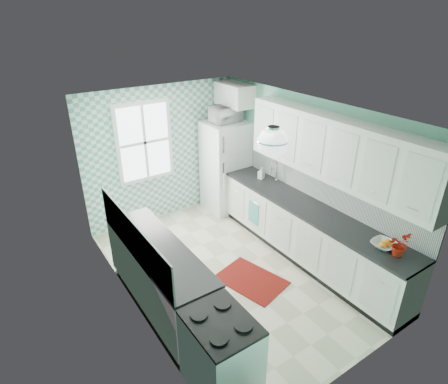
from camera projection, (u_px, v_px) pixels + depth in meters
floor at (230, 271)px, 5.82m from camera, size 3.00×4.40×0.02m
ceiling at (232, 111)px, 4.70m from camera, size 3.00×4.40×0.02m
wall_back at (163, 154)px, 6.90m from camera, size 3.00×0.02×2.50m
wall_front at (361, 287)px, 3.61m from camera, size 3.00×0.02×2.50m
wall_left at (128, 232)px, 4.50m from camera, size 0.02×4.40×2.50m
wall_right at (308, 175)px, 6.01m from camera, size 0.02×4.40×2.50m
accent_wall at (163, 154)px, 6.88m from camera, size 3.00×0.01×2.50m
window at (144, 142)px, 6.56m from camera, size 1.04×0.05×1.44m
backsplash_right at (325, 188)px, 5.73m from camera, size 0.02×3.60×0.51m
backsplash_left at (133, 238)px, 4.48m from camera, size 0.02×2.15×0.51m
upper_cabinets_right at (335, 150)px, 5.19m from camera, size 0.33×3.20×0.90m
upper_cabinet_fridge at (233, 94)px, 6.82m from camera, size 0.40×0.74×0.40m
ceiling_light at (273, 142)px, 4.19m from camera, size 0.34×0.34×0.35m
base_cabinets_right at (307, 234)px, 5.92m from camera, size 0.60×3.60×0.90m
countertop_right at (309, 209)px, 5.70m from camera, size 0.63×3.60×0.04m
base_cabinets_left at (160, 278)px, 4.96m from camera, size 0.60×2.15×0.90m
countertop_left at (158, 249)px, 4.76m from camera, size 0.63×2.15×0.04m
fridge at (226, 167)px, 7.29m from camera, size 0.77×0.76×1.77m
stove at (221, 354)px, 3.85m from camera, size 0.61×0.76×0.91m
sink at (269, 185)px, 6.44m from camera, size 0.49×0.41×0.53m
rug at (251, 280)px, 5.60m from camera, size 0.91×1.11×0.02m
dish_towel at (254, 213)px, 6.47m from camera, size 0.03×0.27×0.41m
fruit_bowl at (384, 245)px, 4.74m from camera, size 0.32×0.32×0.08m
potted_plant at (399, 245)px, 4.55m from camera, size 0.32×0.31×0.29m
soap_bottle at (261, 173)px, 6.61m from camera, size 0.12×0.12×0.21m
microwave at (226, 114)px, 6.83m from camera, size 0.56×0.39×0.30m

